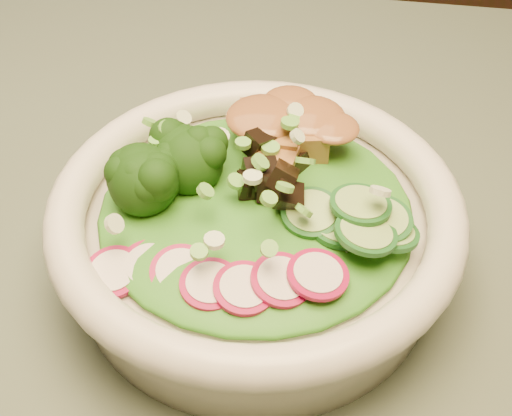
# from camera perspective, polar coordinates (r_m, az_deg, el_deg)

# --- Properties ---
(dining_table) EXTENTS (1.20, 0.80, 0.75)m
(dining_table) POSITION_cam_1_polar(r_m,az_deg,el_deg) (0.56, 2.56, -13.48)
(dining_table) COLOR black
(dining_table) RESTS_ON ground
(salad_bowl) EXTENTS (0.26, 0.26, 0.07)m
(salad_bowl) POSITION_cam_1_polar(r_m,az_deg,el_deg) (0.45, 0.00, -1.76)
(salad_bowl) COLOR silver
(salad_bowl) RESTS_ON dining_table
(lettuce_bed) EXTENTS (0.19, 0.19, 0.02)m
(lettuce_bed) POSITION_cam_1_polar(r_m,az_deg,el_deg) (0.44, 0.00, 0.09)
(lettuce_bed) COLOR #1A6515
(lettuce_bed) RESTS_ON salad_bowl
(broccoli_florets) EXTENTS (0.09, 0.09, 0.04)m
(broccoli_florets) POSITION_cam_1_polar(r_m,az_deg,el_deg) (0.44, -7.55, 2.78)
(broccoli_florets) COLOR black
(broccoli_florets) RESTS_ON salad_bowl
(radish_slices) EXTENTS (0.11, 0.07, 0.02)m
(radish_slices) POSITION_cam_1_polar(r_m,az_deg,el_deg) (0.39, -2.15, -5.77)
(radish_slices) COLOR maroon
(radish_slices) RESTS_ON salad_bowl
(cucumber_slices) EXTENTS (0.08, 0.08, 0.03)m
(cucumber_slices) POSITION_cam_1_polar(r_m,az_deg,el_deg) (0.42, 8.12, -0.52)
(cucumber_slices) COLOR #A3CC71
(cucumber_slices) RESTS_ON salad_bowl
(mushroom_heap) EXTENTS (0.08, 0.08, 0.04)m
(mushroom_heap) POSITION_cam_1_polar(r_m,az_deg,el_deg) (0.44, 0.42, 2.35)
(mushroom_heap) COLOR black
(mushroom_heap) RESTS_ON salad_bowl
(tofu_cubes) EXTENTS (0.10, 0.08, 0.03)m
(tofu_cubes) POSITION_cam_1_polar(r_m,az_deg,el_deg) (0.47, 2.19, 5.89)
(tofu_cubes) COLOR olive
(tofu_cubes) RESTS_ON salad_bowl
(peanut_sauce) EXTENTS (0.07, 0.05, 0.02)m
(peanut_sauce) POSITION_cam_1_polar(r_m,az_deg,el_deg) (0.47, 2.23, 7.09)
(peanut_sauce) COLOR brown
(peanut_sauce) RESTS_ON tofu_cubes
(scallion_garnish) EXTENTS (0.18, 0.18, 0.02)m
(scallion_garnish) POSITION_cam_1_polar(r_m,az_deg,el_deg) (0.42, 0.00, 2.31)
(scallion_garnish) COLOR #64B13E
(scallion_garnish) RESTS_ON salad_bowl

